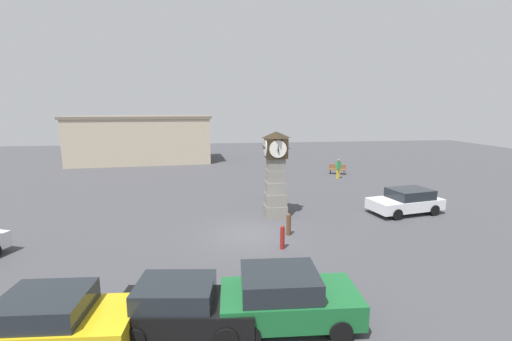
{
  "coord_description": "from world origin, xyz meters",
  "views": [
    {
      "loc": [
        -1.96,
        -16.21,
        6.23
      ],
      "look_at": [
        0.72,
        3.05,
        2.66
      ],
      "focal_mm": 24.0,
      "sensor_mm": 36.0,
      "label": 1
    }
  ],
  "objects_px": {
    "bench": "(337,169)",
    "bollard_mid_row": "(289,224)",
    "car_navy_sedan": "(55,320)",
    "car_by_building": "(287,297)",
    "pedestrian_crossing_lot": "(338,167)",
    "car_silver_hatch": "(406,201)",
    "bollard_near_tower": "(282,237)",
    "car_near_tower": "(183,306)",
    "clock_tower": "(276,175)"
  },
  "relations": [
    {
      "from": "car_by_building",
      "to": "bench",
      "type": "distance_m",
      "value": 24.02
    },
    {
      "from": "car_near_tower",
      "to": "car_silver_hatch",
      "type": "xyz_separation_m",
      "value": [
        12.47,
        9.38,
        0.01
      ]
    },
    {
      "from": "bollard_near_tower",
      "to": "pedestrian_crossing_lot",
      "type": "relative_size",
      "value": 0.62
    },
    {
      "from": "bollard_near_tower",
      "to": "car_navy_sedan",
      "type": "relative_size",
      "value": 0.27
    },
    {
      "from": "bench",
      "to": "pedestrian_crossing_lot",
      "type": "distance_m",
      "value": 2.26
    },
    {
      "from": "bollard_near_tower",
      "to": "bench",
      "type": "relative_size",
      "value": 0.65
    },
    {
      "from": "car_near_tower",
      "to": "car_by_building",
      "type": "bearing_deg",
      "value": -2.07
    },
    {
      "from": "bollard_mid_row",
      "to": "car_navy_sedan",
      "type": "height_order",
      "value": "car_navy_sedan"
    },
    {
      "from": "car_near_tower",
      "to": "car_by_building",
      "type": "relative_size",
      "value": 0.99
    },
    {
      "from": "clock_tower",
      "to": "car_silver_hatch",
      "type": "bearing_deg",
      "value": -3.38
    },
    {
      "from": "bollard_mid_row",
      "to": "car_near_tower",
      "type": "distance_m",
      "value": 8.24
    },
    {
      "from": "car_navy_sedan",
      "to": "pedestrian_crossing_lot",
      "type": "xyz_separation_m",
      "value": [
        15.5,
        19.89,
        0.26
      ]
    },
    {
      "from": "clock_tower",
      "to": "bollard_mid_row",
      "type": "bearing_deg",
      "value": -88.57
    },
    {
      "from": "car_navy_sedan",
      "to": "car_near_tower",
      "type": "distance_m",
      "value": 3.31
    },
    {
      "from": "bollard_mid_row",
      "to": "car_silver_hatch",
      "type": "xyz_separation_m",
      "value": [
        7.82,
        2.57,
        0.18
      ]
    },
    {
      "from": "bench",
      "to": "car_by_building",
      "type": "bearing_deg",
      "value": -114.54
    },
    {
      "from": "bollard_mid_row",
      "to": "car_silver_hatch",
      "type": "relative_size",
      "value": 0.25
    },
    {
      "from": "car_near_tower",
      "to": "car_by_building",
      "type": "height_order",
      "value": "car_by_building"
    },
    {
      "from": "car_navy_sedan",
      "to": "bench",
      "type": "relative_size",
      "value": 2.4
    },
    {
      "from": "car_navy_sedan",
      "to": "car_near_tower",
      "type": "bearing_deg",
      "value": 3.82
    },
    {
      "from": "bollard_mid_row",
      "to": "pedestrian_crossing_lot",
      "type": "height_order",
      "value": "pedestrian_crossing_lot"
    },
    {
      "from": "car_by_building",
      "to": "pedestrian_crossing_lot",
      "type": "distance_m",
      "value": 21.83
    },
    {
      "from": "clock_tower",
      "to": "bench",
      "type": "relative_size",
      "value": 2.95
    },
    {
      "from": "pedestrian_crossing_lot",
      "to": "bollard_mid_row",
      "type": "bearing_deg",
      "value": -120.43
    },
    {
      "from": "clock_tower",
      "to": "bollard_mid_row",
      "type": "height_order",
      "value": "clock_tower"
    },
    {
      "from": "clock_tower",
      "to": "car_near_tower",
      "type": "height_order",
      "value": "clock_tower"
    },
    {
      "from": "car_navy_sedan",
      "to": "car_by_building",
      "type": "xyz_separation_m",
      "value": [
        6.26,
        0.11,
        0.07
      ]
    },
    {
      "from": "clock_tower",
      "to": "bollard_near_tower",
      "type": "distance_m",
      "value": 5.07
    },
    {
      "from": "car_navy_sedan",
      "to": "bollard_near_tower",
      "type": "bearing_deg",
      "value": 36.6
    },
    {
      "from": "bollard_near_tower",
      "to": "pedestrian_crossing_lot",
      "type": "xyz_separation_m",
      "value": [
        8.22,
        14.48,
        0.47
      ]
    },
    {
      "from": "car_by_building",
      "to": "car_silver_hatch",
      "type": "distance_m",
      "value": 13.44
    },
    {
      "from": "car_silver_hatch",
      "to": "bench",
      "type": "distance_m",
      "value": 12.38
    },
    {
      "from": "bollard_near_tower",
      "to": "car_near_tower",
      "type": "bearing_deg",
      "value": -127.51
    },
    {
      "from": "clock_tower",
      "to": "bollard_near_tower",
      "type": "xyz_separation_m",
      "value": [
        -0.59,
        -4.66,
        -1.93
      ]
    },
    {
      "from": "bollard_near_tower",
      "to": "bollard_mid_row",
      "type": "xyz_separation_m",
      "value": [
        0.67,
        1.62,
        0.01
      ]
    },
    {
      "from": "car_navy_sedan",
      "to": "car_by_building",
      "type": "bearing_deg",
      "value": 1.04
    },
    {
      "from": "car_near_tower",
      "to": "pedestrian_crossing_lot",
      "type": "height_order",
      "value": "pedestrian_crossing_lot"
    },
    {
      "from": "bench",
      "to": "bollard_mid_row",
      "type": "bearing_deg",
      "value": -119.01
    },
    {
      "from": "car_navy_sedan",
      "to": "car_silver_hatch",
      "type": "distance_m",
      "value": 18.47
    },
    {
      "from": "bollard_near_tower",
      "to": "pedestrian_crossing_lot",
      "type": "height_order",
      "value": "pedestrian_crossing_lot"
    },
    {
      "from": "car_by_building",
      "to": "car_silver_hatch",
      "type": "relative_size",
      "value": 0.9
    },
    {
      "from": "bollard_near_tower",
      "to": "bollard_mid_row",
      "type": "height_order",
      "value": "bollard_mid_row"
    },
    {
      "from": "clock_tower",
      "to": "car_silver_hatch",
      "type": "relative_size",
      "value": 1.09
    },
    {
      "from": "clock_tower",
      "to": "car_navy_sedan",
      "type": "distance_m",
      "value": 12.9
    },
    {
      "from": "pedestrian_crossing_lot",
      "to": "car_silver_hatch",
      "type": "bearing_deg",
      "value": -88.5
    },
    {
      "from": "car_silver_hatch",
      "to": "pedestrian_crossing_lot",
      "type": "bearing_deg",
      "value": 91.5
    },
    {
      "from": "bollard_near_tower",
      "to": "car_silver_hatch",
      "type": "relative_size",
      "value": 0.24
    },
    {
      "from": "car_navy_sedan",
      "to": "car_silver_hatch",
      "type": "height_order",
      "value": "car_navy_sedan"
    },
    {
      "from": "bench",
      "to": "pedestrian_crossing_lot",
      "type": "xyz_separation_m",
      "value": [
        -0.73,
        -2.08,
        0.49
      ]
    },
    {
      "from": "clock_tower",
      "to": "car_near_tower",
      "type": "xyz_separation_m",
      "value": [
        -4.57,
        -9.85,
        -1.74
      ]
    }
  ]
}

